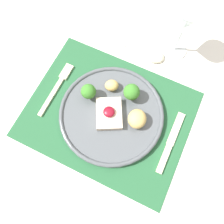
{
  "coord_description": "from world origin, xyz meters",
  "views": [
    {
      "loc": [
        0.09,
        -0.17,
        1.33
      ],
      "look_at": [
        0.01,
        0.0,
        0.76
      ],
      "focal_mm": 35.0,
      "sensor_mm": 36.0,
      "label": 1
    }
  ],
  "objects_px": {
    "dinner_plate": "(113,112)",
    "knife": "(169,146)",
    "spoon": "(151,55)",
    "wine_glass_near": "(186,22)",
    "fork": "(58,86)"
  },
  "relations": [
    {
      "from": "spoon",
      "to": "fork",
      "type": "bearing_deg",
      "value": -134.09
    },
    {
      "from": "fork",
      "to": "wine_glass_near",
      "type": "height_order",
      "value": "wine_glass_near"
    },
    {
      "from": "knife",
      "to": "wine_glass_near",
      "type": "bearing_deg",
      "value": 110.14
    },
    {
      "from": "dinner_plate",
      "to": "wine_glass_near",
      "type": "xyz_separation_m",
      "value": [
        0.08,
        0.27,
        0.11
      ]
    },
    {
      "from": "spoon",
      "to": "wine_glass_near",
      "type": "relative_size",
      "value": 0.95
    },
    {
      "from": "spoon",
      "to": "knife",
      "type": "bearing_deg",
      "value": -57.95
    },
    {
      "from": "knife",
      "to": "spoon",
      "type": "height_order",
      "value": "spoon"
    },
    {
      "from": "spoon",
      "to": "wine_glass_near",
      "type": "xyz_separation_m",
      "value": [
        0.06,
        0.05,
        0.12
      ]
    },
    {
      "from": "fork",
      "to": "wine_glass_near",
      "type": "bearing_deg",
      "value": 45.39
    },
    {
      "from": "dinner_plate",
      "to": "knife",
      "type": "relative_size",
      "value": 1.62
    },
    {
      "from": "knife",
      "to": "fork",
      "type": "bearing_deg",
      "value": 178.0
    },
    {
      "from": "fork",
      "to": "wine_glass_near",
      "type": "relative_size",
      "value": 1.02
    },
    {
      "from": "fork",
      "to": "spoon",
      "type": "xyz_separation_m",
      "value": [
        0.21,
        0.22,
        0.0
      ]
    },
    {
      "from": "spoon",
      "to": "wine_glass_near",
      "type": "height_order",
      "value": "wine_glass_near"
    },
    {
      "from": "fork",
      "to": "knife",
      "type": "xyz_separation_m",
      "value": [
        0.36,
        -0.03,
        0.0
      ]
    }
  ]
}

